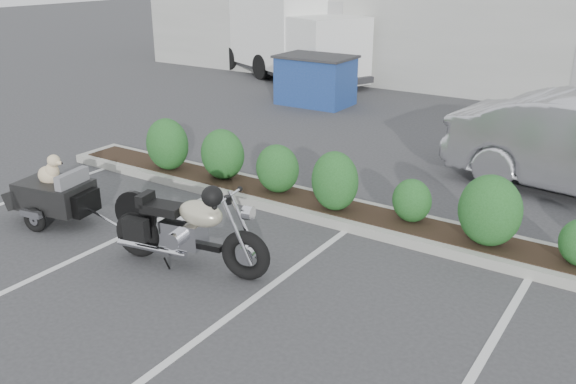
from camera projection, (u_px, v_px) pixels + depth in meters
The scene contains 7 objects.
ground at pixel (212, 255), 8.56m from camera, with size 90.00×90.00×0.00m, color #38383A.
planter_kerb at pixel (348, 214), 9.73m from camera, with size 12.00×1.00×0.15m, color #9E9E93.
building at pixel (526, 17), 21.10m from camera, with size 26.00×10.00×4.00m, color #9EA099.
motorcycle at pixel (187, 231), 8.02m from camera, with size 2.34×0.95×1.35m.
pet_trailer at pixel (54, 193), 9.49m from camera, with size 1.90×1.08×1.12m.
dumpster at pixel (316, 80), 17.15m from camera, with size 2.10×1.45×1.37m.
delivery_truck at pixel (290, 35), 20.84m from camera, with size 6.85×4.61×3.01m.
Camera 1 is at (5.11, -5.82, 3.89)m, focal length 38.00 mm.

